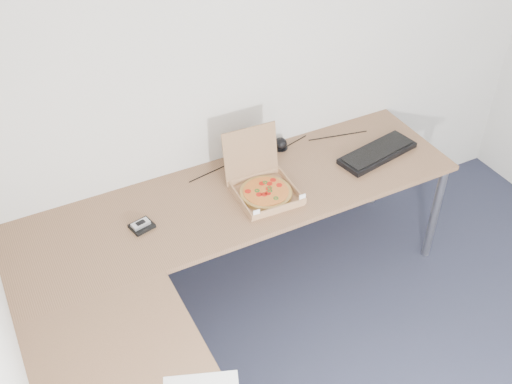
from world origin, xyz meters
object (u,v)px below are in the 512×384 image
drinking_glass (251,162)px  wallet (142,226)px  keyboard (377,153)px  pizza_box (264,189)px  desk (216,270)px

drinking_glass → wallet: drinking_glass is taller
keyboard → pizza_box: bearing=170.5°
drinking_glass → keyboard: 0.76m
pizza_box → keyboard: bearing=3.6°
pizza_box → keyboard: (0.76, 0.01, -0.02)m
wallet → keyboard: bearing=-14.8°
pizza_box → wallet: 0.68m
desk → drinking_glass: bearing=50.4°
pizza_box → wallet: size_ratio=3.27×
pizza_box → keyboard: size_ratio=0.74×
desk → keyboard: bearing=17.4°
wallet → desk: bearing=-75.2°
desk → wallet: bearing=118.2°
keyboard → wallet: size_ratio=4.41×
drinking_glass → wallet: size_ratio=1.02×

